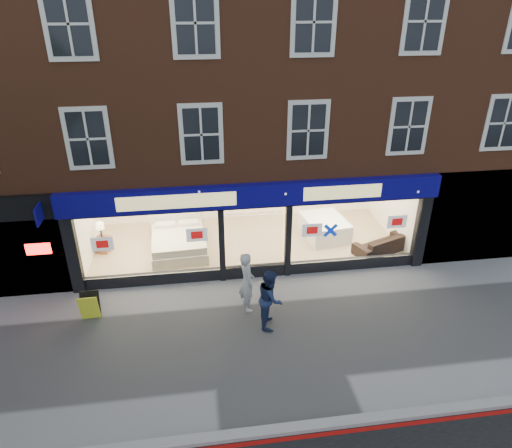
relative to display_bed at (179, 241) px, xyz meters
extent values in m
plane|color=gray|center=(2.46, -4.96, -0.47)|extent=(120.00, 120.00, 0.00)
cube|color=#8C0A07|center=(2.46, -8.06, -0.46)|extent=(60.00, 0.10, 0.01)
cube|color=gray|center=(2.46, -7.86, -0.41)|extent=(60.00, 0.25, 0.12)
cube|color=tan|center=(2.46, 0.29, -0.42)|extent=(11.00, 4.50, 0.10)
cube|color=brown|center=(2.46, 2.04, 6.18)|extent=(19.00, 8.00, 6.70)
cube|color=#0A076D|center=(2.46, -2.08, 2.48)|extent=(11.40, 0.28, 0.70)
cube|color=black|center=(2.46, -1.88, -0.27)|extent=(11.00, 0.18, 0.40)
cube|color=black|center=(-3.04, -1.91, 0.83)|extent=(0.35, 0.30, 2.60)
cube|color=black|center=(7.96, -1.91, 0.83)|extent=(0.35, 0.30, 2.60)
cube|color=white|center=(-0.79, -1.96, 0.98)|extent=(4.20, 0.02, 2.10)
cube|color=white|center=(5.71, -1.96, 0.98)|extent=(4.20, 0.02, 2.10)
cube|color=white|center=(2.46, -1.71, 0.68)|extent=(1.80, 0.02, 2.10)
cube|color=silver|center=(2.46, 2.54, 0.83)|extent=(11.00, 0.20, 2.60)
cube|color=#FFEAC6|center=(2.46, 0.29, 2.13)|extent=(11.00, 4.50, 0.12)
cube|color=#FF140C|center=(-3.94, -2.01, 1.13)|extent=(0.70, 0.04, 0.35)
cube|color=black|center=(9.96, -1.76, 1.18)|extent=(4.00, 0.40, 3.30)
cube|color=beige|center=(0.01, -0.14, -0.17)|extent=(1.99, 2.31, 0.39)
cube|color=beige|center=(0.01, -0.14, 0.16)|extent=(1.91, 2.21, 0.28)
cube|color=beige|center=(-0.06, 1.02, 0.29)|extent=(1.97, 0.23, 1.32)
cube|color=beige|center=(-0.45, 0.63, 0.36)|extent=(0.73, 0.39, 0.13)
cube|color=beige|center=(0.37, 0.68, 0.36)|extent=(0.73, 0.39, 0.13)
cube|color=brown|center=(-2.64, 0.30, -0.09)|extent=(0.58, 0.58, 0.55)
cube|color=white|center=(5.38, 0.31, -0.25)|extent=(1.65, 1.98, 0.24)
cube|color=white|center=(5.38, 0.31, -0.01)|extent=(1.65, 1.98, 0.24)
cube|color=white|center=(5.38, 0.31, 0.23)|extent=(1.65, 1.98, 0.24)
imported|color=black|center=(7.06, -1.06, -0.07)|extent=(2.20, 1.50, 0.60)
cube|color=yellow|center=(-2.44, -3.38, -0.06)|extent=(0.54, 0.35, 0.82)
imported|color=#A7AAAF|center=(1.99, -3.55, 0.45)|extent=(0.55, 0.74, 1.85)
imported|color=#192446|center=(2.53, -4.34, 0.40)|extent=(0.80, 0.95, 1.73)
camera|label=1|loc=(0.71, -14.33, 7.73)|focal=32.00mm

